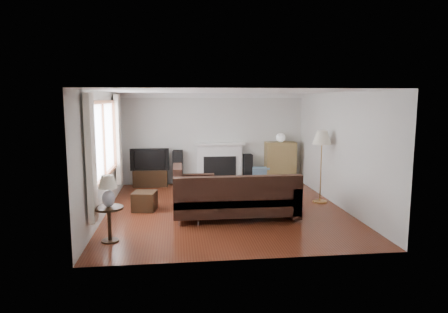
{
  "coord_description": "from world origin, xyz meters",
  "views": [
    {
      "loc": [
        -1.02,
        -8.28,
        2.35
      ],
      "look_at": [
        0.0,
        0.3,
        1.1
      ],
      "focal_mm": 32.0,
      "sensor_mm": 36.0,
      "label": 1
    }
  ],
  "objects": [
    {
      "name": "curtain_near",
      "position": [
        -2.4,
        -1.72,
        1.4
      ],
      "size": [
        0.1,
        0.35,
        2.1
      ],
      "primitive_type": "cube",
      "color": "white",
      "rests_on": "room"
    },
    {
      "name": "room",
      "position": [
        0.0,
        0.0,
        1.25
      ],
      "size": [
        5.1,
        5.6,
        2.54
      ],
      "color": "#562313",
      "rests_on": "ground"
    },
    {
      "name": "fireplace",
      "position": [
        0.15,
        2.64,
        0.57
      ],
      "size": [
        1.4,
        0.26,
        1.15
      ],
      "primitive_type": "cube",
      "color": "white",
      "rests_on": "room"
    },
    {
      "name": "curtain_far",
      "position": [
        -2.4,
        1.32,
        1.4
      ],
      "size": [
        0.1,
        0.35,
        2.1
      ],
      "primitive_type": "cube",
      "color": "white",
      "rests_on": "room"
    },
    {
      "name": "side_table",
      "position": [
        -2.15,
        -1.74,
        0.3
      ],
      "size": [
        0.47,
        0.47,
        0.59
      ],
      "primitive_type": "cube",
      "color": "black",
      "rests_on": "ground"
    },
    {
      "name": "sectional_sofa",
      "position": [
        0.11,
        -0.67,
        0.43
      ],
      "size": [
        2.65,
        1.94,
        0.86
      ],
      "primitive_type": "cube",
      "color": "black",
      "rests_on": "ground"
    },
    {
      "name": "window",
      "position": [
        -2.45,
        -0.2,
        1.55
      ],
      "size": [
        0.12,
        2.74,
        1.54
      ],
      "primitive_type": "cube",
      "color": "brown",
      "rests_on": "room"
    },
    {
      "name": "bookshelf",
      "position": [
        1.86,
        2.52,
        0.58
      ],
      "size": [
        0.84,
        0.4,
        1.16
      ],
      "primitive_type": "cube",
      "color": "olive",
      "rests_on": "ground"
    },
    {
      "name": "globe_lamp",
      "position": [
        1.86,
        2.52,
        1.28
      ],
      "size": [
        0.25,
        0.25,
        0.25
      ],
      "primitive_type": "sphere",
      "color": "white",
      "rests_on": "bookshelf"
    },
    {
      "name": "tv_stand",
      "position": [
        -1.75,
        2.5,
        0.23
      ],
      "size": [
        0.91,
        0.41,
        0.46
      ],
      "primitive_type": "cube",
      "color": "black",
      "rests_on": "ground"
    },
    {
      "name": "floor_lamp",
      "position": [
        2.22,
        0.32,
        0.82
      ],
      "size": [
        0.48,
        0.48,
        1.64
      ],
      "primitive_type": "cube",
      "rotation": [
        0.0,
        0.0,
        -0.14
      ],
      "color": "#A57539",
      "rests_on": "ground"
    },
    {
      "name": "table_lamp",
      "position": [
        -2.15,
        -1.74,
        0.85
      ],
      "size": [
        0.32,
        0.32,
        0.52
      ],
      "primitive_type": "cube",
      "color": "silver",
      "rests_on": "side_table"
    },
    {
      "name": "footstool",
      "position": [
        -1.72,
        0.11,
        0.2
      ],
      "size": [
        0.54,
        0.54,
        0.4
      ],
      "primitive_type": "cube",
      "rotation": [
        0.0,
        0.0,
        -0.16
      ],
      "color": "black",
      "rests_on": "ground"
    },
    {
      "name": "speaker_left",
      "position": [
        -1.0,
        2.55,
        0.48
      ],
      "size": [
        0.29,
        0.34,
        0.96
      ],
      "primitive_type": "cube",
      "rotation": [
        0.0,
        0.0,
        -0.07
      ],
      "color": "black",
      "rests_on": "ground"
    },
    {
      "name": "speaker_right",
      "position": [
        0.94,
        2.55,
        0.41
      ],
      "size": [
        0.24,
        0.28,
        0.82
      ],
      "primitive_type": "cube",
      "rotation": [
        0.0,
        0.0,
        0.05
      ],
      "color": "black",
      "rests_on": "ground"
    },
    {
      "name": "television",
      "position": [
        -1.75,
        2.5,
        0.75
      ],
      "size": [
        1.03,
        0.13,
        0.59
      ],
      "primitive_type": "imported",
      "color": "black",
      "rests_on": "tv_stand"
    },
    {
      "name": "coffee_table",
      "position": [
        0.13,
        0.69,
        0.21
      ],
      "size": [
        1.1,
        0.6,
        0.43
      ],
      "primitive_type": "cube",
      "rotation": [
        0.0,
        0.0,
        0.0
      ],
      "color": "#A5734F",
      "rests_on": "ground"
    }
  ]
}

